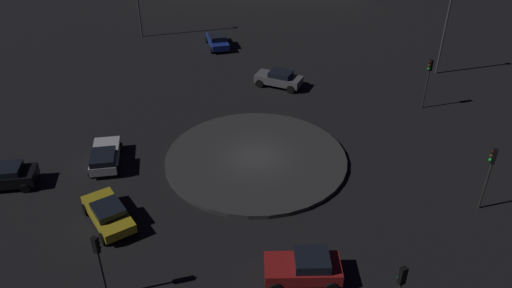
{
  "coord_description": "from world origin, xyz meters",
  "views": [
    {
      "loc": [
        -28.43,
        3.49,
        19.51
      ],
      "look_at": [
        0.0,
        0.0,
        1.32
      ],
      "focal_mm": 35.08,
      "sensor_mm": 36.0,
      "label": 1
    }
  ],
  "objects_px": {
    "car_black": "(5,176)",
    "car_yellow": "(108,213)",
    "traffic_light_south": "(428,74)",
    "car_white": "(105,156)",
    "traffic_light_northwest": "(99,255)",
    "car_grey": "(279,78)",
    "car_red": "(305,267)",
    "streetlamp_southeast": "(446,26)",
    "traffic_light_west": "(399,288)",
    "traffic_light_southwest": "(490,167)",
    "car_blue": "(217,40)"
  },
  "relations": [
    {
      "from": "car_grey",
      "to": "streetlamp_southeast",
      "type": "distance_m",
      "value": 15.6
    },
    {
      "from": "car_white",
      "to": "car_grey",
      "type": "bearing_deg",
      "value": -54.28
    },
    {
      "from": "car_blue",
      "to": "traffic_light_northwest",
      "type": "distance_m",
      "value": 33.17
    },
    {
      "from": "car_black",
      "to": "streetlamp_southeast",
      "type": "xyz_separation_m",
      "value": [
        13.31,
        -34.76,
        3.82
      ]
    },
    {
      "from": "car_black",
      "to": "traffic_light_south",
      "type": "height_order",
      "value": "traffic_light_south"
    },
    {
      "from": "car_black",
      "to": "traffic_light_northwest",
      "type": "bearing_deg",
      "value": 125.96
    },
    {
      "from": "car_black",
      "to": "traffic_light_south",
      "type": "xyz_separation_m",
      "value": [
        6.9,
        -30.69,
        2.24
      ]
    },
    {
      "from": "traffic_light_southwest",
      "to": "streetlamp_southeast",
      "type": "relative_size",
      "value": 0.57
    },
    {
      "from": "traffic_light_southwest",
      "to": "streetlamp_southeast",
      "type": "distance_m",
      "value": 20.01
    },
    {
      "from": "car_blue",
      "to": "traffic_light_southwest",
      "type": "xyz_separation_m",
      "value": [
        -28.16,
        -14.18,
        2.26
      ]
    },
    {
      "from": "car_grey",
      "to": "car_yellow",
      "type": "distance_m",
      "value": 21.03
    },
    {
      "from": "streetlamp_southeast",
      "to": "car_red",
      "type": "bearing_deg",
      "value": 143.23
    },
    {
      "from": "traffic_light_south",
      "to": "car_white",
      "type": "bearing_deg",
      "value": -10.23
    },
    {
      "from": "traffic_light_northwest",
      "to": "streetlamp_southeast",
      "type": "xyz_separation_m",
      "value": [
        23.23,
        -27.23,
        1.82
      ]
    },
    {
      "from": "car_grey",
      "to": "traffic_light_south",
      "type": "xyz_separation_m",
      "value": [
        -5.42,
        -11.03,
        2.23
      ]
    },
    {
      "from": "traffic_light_south",
      "to": "traffic_light_west",
      "type": "bearing_deg",
      "value": 41.53
    },
    {
      "from": "car_white",
      "to": "car_red",
      "type": "height_order",
      "value": "car_red"
    },
    {
      "from": "car_grey",
      "to": "traffic_light_west",
      "type": "distance_m",
      "value": 26.12
    },
    {
      "from": "car_black",
      "to": "streetlamp_southeast",
      "type": "distance_m",
      "value": 37.41
    },
    {
      "from": "traffic_light_west",
      "to": "traffic_light_northwest",
      "type": "bearing_deg",
      "value": 57.36
    },
    {
      "from": "car_red",
      "to": "streetlamp_southeast",
      "type": "xyz_separation_m",
      "value": [
        23.3,
        -17.41,
        3.79
      ]
    },
    {
      "from": "car_yellow",
      "to": "traffic_light_south",
      "type": "xyz_separation_m",
      "value": [
        11.35,
        -23.73,
        2.29
      ]
    },
    {
      "from": "car_white",
      "to": "streetlamp_southeast",
      "type": "distance_m",
      "value": 31.28
    },
    {
      "from": "car_red",
      "to": "traffic_light_northwest",
      "type": "distance_m",
      "value": 10.01
    },
    {
      "from": "car_red",
      "to": "car_blue",
      "type": "bearing_deg",
      "value": -79.6
    },
    {
      "from": "car_yellow",
      "to": "car_blue",
      "type": "relative_size",
      "value": 1.02
    },
    {
      "from": "car_black",
      "to": "car_white",
      "type": "xyz_separation_m",
      "value": [
        1.63,
        -6.0,
        -0.04
      ]
    },
    {
      "from": "car_yellow",
      "to": "traffic_light_west",
      "type": "relative_size",
      "value": 1.09
    },
    {
      "from": "car_grey",
      "to": "traffic_light_west",
      "type": "xyz_separation_m",
      "value": [
        -26.01,
        -0.9,
        2.22
      ]
    },
    {
      "from": "traffic_light_southwest",
      "to": "streetlamp_southeast",
      "type": "height_order",
      "value": "streetlamp_southeast"
    },
    {
      "from": "car_yellow",
      "to": "streetlamp_southeast",
      "type": "height_order",
      "value": "streetlamp_southeast"
    },
    {
      "from": "car_black",
      "to": "car_yellow",
      "type": "relative_size",
      "value": 0.85
    },
    {
      "from": "car_red",
      "to": "car_yellow",
      "type": "height_order",
      "value": "car_red"
    },
    {
      "from": "car_grey",
      "to": "streetlamp_southeast",
      "type": "height_order",
      "value": "streetlamp_southeast"
    },
    {
      "from": "traffic_light_southwest",
      "to": "traffic_light_west",
      "type": "height_order",
      "value": "traffic_light_southwest"
    },
    {
      "from": "car_white",
      "to": "traffic_light_south",
      "type": "distance_m",
      "value": 25.35
    },
    {
      "from": "car_grey",
      "to": "traffic_light_northwest",
      "type": "xyz_separation_m",
      "value": [
        -22.24,
        12.14,
        1.99
      ]
    },
    {
      "from": "car_grey",
      "to": "traffic_light_northwest",
      "type": "height_order",
      "value": "traffic_light_northwest"
    },
    {
      "from": "traffic_light_west",
      "to": "traffic_light_northwest",
      "type": "xyz_separation_m",
      "value": [
        3.77,
        13.04,
        -0.23
      ]
    },
    {
      "from": "car_yellow",
      "to": "car_blue",
      "type": "distance_m",
      "value": 27.95
    },
    {
      "from": "traffic_light_south",
      "to": "traffic_light_northwest",
      "type": "height_order",
      "value": "traffic_light_south"
    },
    {
      "from": "traffic_light_southwest",
      "to": "traffic_light_northwest",
      "type": "bearing_deg",
      "value": 38.81
    },
    {
      "from": "car_grey",
      "to": "car_white",
      "type": "bearing_deg",
      "value": -111.19
    },
    {
      "from": "traffic_light_west",
      "to": "streetlamp_southeast",
      "type": "xyz_separation_m",
      "value": [
        27.01,
        -14.19,
        1.59
      ]
    },
    {
      "from": "car_white",
      "to": "traffic_light_southwest",
      "type": "relative_size",
      "value": 0.96
    },
    {
      "from": "car_blue",
      "to": "car_red",
      "type": "bearing_deg",
      "value": -2.67
    },
    {
      "from": "traffic_light_south",
      "to": "streetlamp_southeast",
      "type": "relative_size",
      "value": 0.57
    },
    {
      "from": "car_yellow",
      "to": "traffic_light_south",
      "type": "bearing_deg",
      "value": -91.56
    },
    {
      "from": "car_white",
      "to": "car_yellow",
      "type": "relative_size",
      "value": 0.89
    },
    {
      "from": "car_yellow",
      "to": "traffic_light_west",
      "type": "bearing_deg",
      "value": -151.32
    }
  ]
}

